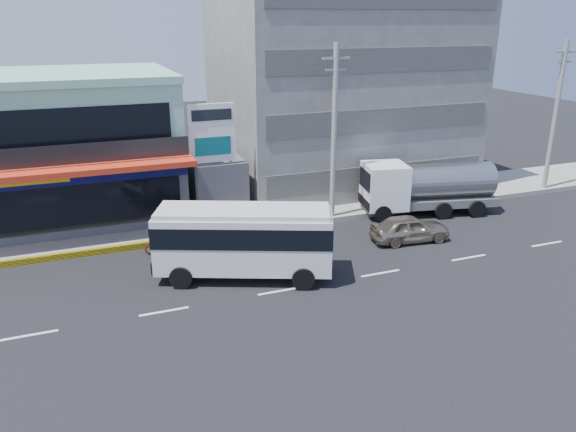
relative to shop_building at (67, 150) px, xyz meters
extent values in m
plane|color=black|center=(8.00, -13.95, -4.00)|extent=(120.00, 120.00, 0.00)
cube|color=gray|center=(13.00, -4.45, -3.85)|extent=(70.00, 5.00, 0.30)
cube|color=#47474C|center=(0.00, 0.05, -2.00)|extent=(12.00, 10.00, 4.00)
cube|color=#9CDEBC|center=(0.00, 0.05, 2.00)|extent=(12.00, 10.00, 4.00)
cube|color=red|center=(0.00, -5.75, 0.15)|extent=(12.40, 1.80, 0.30)
cube|color=#0B0F4E|center=(0.00, -5.00, -0.40)|extent=(12.00, 0.12, 0.80)
cube|color=black|center=(0.00, -4.97, -1.90)|extent=(11.00, 0.06, 2.60)
cube|color=gray|center=(18.00, 1.05, 3.00)|extent=(16.00, 12.00, 14.00)
cube|color=#47474C|center=(8.00, -1.95, -2.25)|extent=(3.00, 6.00, 3.50)
cylinder|color=slate|center=(8.00, -2.95, -0.42)|extent=(1.50, 1.50, 0.15)
cylinder|color=gray|center=(6.50, -4.75, -0.75)|extent=(0.16, 0.16, 6.50)
cylinder|color=gray|center=(8.50, -4.75, -0.75)|extent=(0.16, 0.16, 6.50)
cube|color=white|center=(7.50, -4.75, 1.30)|extent=(2.60, 0.18, 3.20)
cylinder|color=#999993|center=(14.00, -6.55, 1.00)|extent=(0.30, 0.30, 10.00)
cube|color=#999993|center=(14.00, -6.55, 5.20)|extent=(1.60, 0.12, 0.12)
cube|color=#999993|center=(14.00, -6.55, 4.60)|extent=(1.20, 0.10, 0.10)
cylinder|color=#999993|center=(30.00, -6.55, 1.00)|extent=(0.30, 0.30, 10.00)
cube|color=#999993|center=(30.00, -6.55, 5.20)|extent=(1.60, 0.12, 0.12)
cube|color=#999993|center=(30.00, -6.55, 4.60)|extent=(1.20, 0.10, 0.10)
cube|color=silver|center=(7.02, -11.99, -2.21)|extent=(8.16, 5.27, 2.57)
cube|color=black|center=(7.02, -11.99, -1.71)|extent=(8.23, 5.34, 0.95)
cube|color=silver|center=(7.02, -11.99, -0.82)|extent=(7.87, 4.98, 0.22)
cylinder|color=black|center=(4.07, -12.10, -3.49)|extent=(1.05, 0.67, 1.00)
cylinder|color=black|center=(5.01, -9.83, -3.49)|extent=(1.05, 0.67, 1.00)
cylinder|color=black|center=(9.02, -14.16, -3.49)|extent=(1.05, 0.67, 1.00)
cylinder|color=black|center=(9.96, -11.89, -3.49)|extent=(1.05, 0.67, 1.00)
imported|color=tan|center=(16.46, -10.95, -3.28)|extent=(4.35, 2.12, 1.43)
cube|color=white|center=(17.26, -6.85, -2.14)|extent=(2.86, 2.86, 2.61)
cube|color=#595956|center=(20.00, -7.45, -3.19)|extent=(8.31, 3.87, 0.50)
cylinder|color=gray|center=(20.98, -7.66, -1.99)|extent=(5.94, 3.25, 2.11)
cylinder|color=black|center=(16.62, -7.89, -3.50)|extent=(1.04, 0.51, 1.00)
cylinder|color=black|center=(17.11, -5.63, -3.50)|extent=(1.04, 0.51, 1.00)
cylinder|color=black|center=(20.24, -8.68, -3.50)|extent=(1.04, 0.51, 1.00)
cylinder|color=black|center=(20.74, -6.43, -3.50)|extent=(1.04, 0.51, 1.00)
cylinder|color=black|center=(22.30, -9.13, -3.50)|extent=(1.04, 0.51, 1.00)
cylinder|color=black|center=(22.79, -6.87, -3.50)|extent=(1.04, 0.51, 1.00)
imported|color=#5C110D|center=(4.00, -7.69, -3.50)|extent=(2.00, 1.04, 1.00)
imported|color=#66594C|center=(4.00, -7.69, -2.47)|extent=(0.57, 0.74, 1.83)
camera|label=1|loc=(0.43, -34.51, 7.21)|focal=35.00mm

